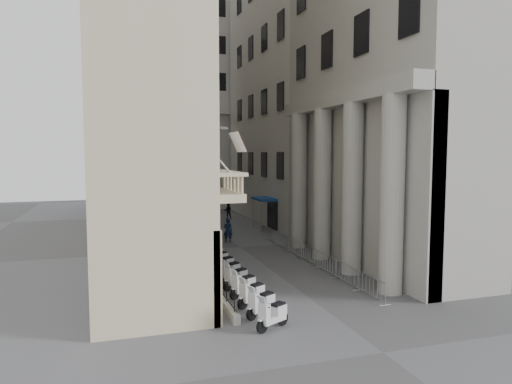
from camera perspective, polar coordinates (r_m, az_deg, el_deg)
ground at (r=17.78m, az=15.61°, el=-18.78°), size 120.00×120.00×0.00m
left_building at (r=37.00m, az=-15.32°, el=20.24°), size 5.00×36.00×34.00m
right_building_far at (r=50.75m, az=2.65°, el=21.95°), size 5.00×20.00×44.00m
far_building at (r=62.77m, az=-9.13°, el=12.04°), size 22.00×10.00×30.00m
iron_fence at (r=32.74m, az=-8.74°, el=-7.69°), size 0.30×28.00×1.40m
blue_awning at (r=42.33m, az=1.03°, el=-4.77°), size 1.60×3.00×3.00m
flag at (r=20.53m, az=-2.24°, el=-15.31°), size 1.00×1.40×8.20m
scooter_0 at (r=19.24m, az=2.14°, el=-16.73°), size 1.50×1.14×1.50m
scooter_1 at (r=20.52m, az=0.75°, el=-15.33°), size 1.50×1.14×1.50m
scooter_2 at (r=21.81m, az=-0.46°, el=-14.08°), size 1.50×1.14×1.50m
scooter_3 at (r=23.13m, az=-1.53°, el=-12.97°), size 1.50×1.14×1.50m
scooter_4 at (r=24.46m, az=-2.47°, el=-11.97°), size 1.50×1.14×1.50m
scooter_5 at (r=25.80m, az=-3.30°, el=-11.08°), size 1.50×1.14×1.50m
scooter_6 at (r=27.15m, az=-4.05°, el=-10.27°), size 1.50×1.14×1.50m
scooter_7 at (r=28.51m, az=-4.73°, el=-9.54°), size 1.50×1.14×1.50m
scooter_8 at (r=29.88m, az=-5.34°, el=-8.87°), size 1.50×1.14×1.50m
scooter_9 at (r=31.25m, az=-5.89°, el=-8.26°), size 1.50×1.14×1.50m
scooter_10 at (r=32.63m, az=-6.40°, el=-7.71°), size 1.50×1.14×1.50m
scooter_11 at (r=34.02m, az=-6.86°, el=-7.19°), size 1.50×1.14×1.50m
scooter_12 at (r=35.41m, az=-7.29°, el=-6.72°), size 1.50×1.14×1.50m
scooter_13 at (r=36.80m, az=-7.68°, el=-6.28°), size 1.50×1.14×1.50m
barrier_0 at (r=23.64m, az=14.21°, el=-12.72°), size 0.60×2.40×1.10m
barrier_1 at (r=25.70m, az=11.24°, el=-11.23°), size 0.60×2.40×1.10m
barrier_2 at (r=27.84m, az=8.75°, el=-9.93°), size 0.60×2.40×1.10m
barrier_3 at (r=30.04m, az=6.63°, el=-8.81°), size 0.60×2.40×1.10m
barrier_4 at (r=32.28m, az=4.82°, el=-7.83°), size 0.60×2.40×1.10m
barrier_5 at (r=34.55m, az=3.24°, el=-6.98°), size 0.60×2.40×1.10m
barrier_6 at (r=36.86m, az=1.87°, el=-6.22°), size 0.60×2.40×1.10m
security_tent at (r=43.18m, az=-10.04°, el=-1.29°), size 3.70×3.70×3.01m
street_lamp at (r=31.63m, az=-7.90°, el=1.68°), size 2.88×0.70×8.91m
info_kiosk at (r=28.57m, az=-7.29°, el=-7.77°), size 0.44×0.83×1.69m
pedestrian_a at (r=36.38m, az=-3.53°, el=-4.83°), size 0.80×0.62×1.93m
pedestrian_b at (r=49.33m, az=-3.54°, el=-2.36°), size 0.95×0.79×1.78m
pedestrian_c at (r=50.86m, az=-6.73°, el=-2.30°), size 0.91×0.84×1.56m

